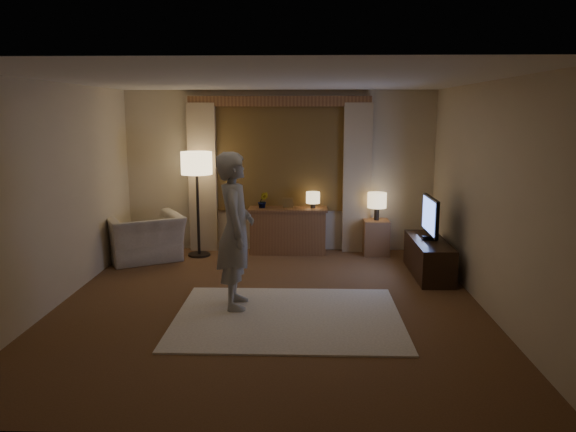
{
  "coord_description": "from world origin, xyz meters",
  "views": [
    {
      "loc": [
        0.42,
        -6.36,
        2.25
      ],
      "look_at": [
        0.2,
        0.6,
        0.96
      ],
      "focal_mm": 35.0,
      "sensor_mm": 36.0,
      "label": 1
    }
  ],
  "objects_px": {
    "sideboard": "(288,232)",
    "tv_stand": "(429,257)",
    "armchair": "(144,238)",
    "person": "(235,231)",
    "side_table": "(376,237)"
  },
  "relations": [
    {
      "from": "sideboard",
      "to": "tv_stand",
      "type": "distance_m",
      "value": 2.34
    },
    {
      "from": "tv_stand",
      "to": "armchair",
      "type": "bearing_deg",
      "value": 171.09
    },
    {
      "from": "armchair",
      "to": "person",
      "type": "xyz_separation_m",
      "value": [
        1.68,
        -2.08,
        0.56
      ]
    },
    {
      "from": "sideboard",
      "to": "armchair",
      "type": "xyz_separation_m",
      "value": [
        -2.2,
        -0.53,
        0.0
      ]
    },
    {
      "from": "side_table",
      "to": "tv_stand",
      "type": "height_order",
      "value": "side_table"
    },
    {
      "from": "sideboard",
      "to": "armchair",
      "type": "distance_m",
      "value": 2.26
    },
    {
      "from": "side_table",
      "to": "person",
      "type": "relative_size",
      "value": 0.31
    },
    {
      "from": "sideboard",
      "to": "person",
      "type": "relative_size",
      "value": 0.67
    },
    {
      "from": "armchair",
      "to": "tv_stand",
      "type": "height_order",
      "value": "armchair"
    },
    {
      "from": "sideboard",
      "to": "side_table",
      "type": "xyz_separation_m",
      "value": [
        1.41,
        -0.05,
        -0.07
      ]
    },
    {
      "from": "person",
      "to": "tv_stand",
      "type": "bearing_deg",
      "value": -65.4
    },
    {
      "from": "tv_stand",
      "to": "sideboard",
      "type": "bearing_deg",
      "value": 149.41
    },
    {
      "from": "armchair",
      "to": "side_table",
      "type": "height_order",
      "value": "armchair"
    },
    {
      "from": "sideboard",
      "to": "armchair",
      "type": "relative_size",
      "value": 1.1
    },
    {
      "from": "sideboard",
      "to": "armchair",
      "type": "height_order",
      "value": "armchair"
    }
  ]
}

